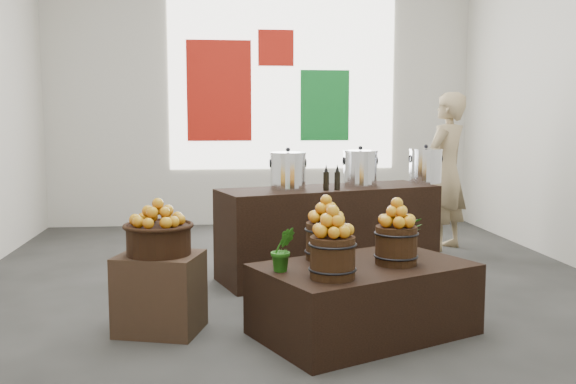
{
  "coord_description": "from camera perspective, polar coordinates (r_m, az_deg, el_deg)",
  "views": [
    {
      "loc": [
        -0.66,
        -5.66,
        1.55
      ],
      "look_at": [
        -0.06,
        -0.4,
        0.92
      ],
      "focal_mm": 40.0,
      "sensor_mm": 36.0,
      "label": 1
    }
  ],
  "objects": [
    {
      "name": "deco_green_right",
      "position": [
        9.26,
        3.28,
        7.69
      ],
      "size": [
        0.7,
        0.04,
        1.0
      ],
      "primitive_type": "cube",
      "color": "#137A2A",
      "rests_on": "back_wall"
    },
    {
      "name": "wicker_basket",
      "position": [
        4.67,
        -11.42,
        -4.2
      ],
      "size": [
        0.46,
        0.46,
        0.21
      ],
      "primitive_type": "cylinder",
      "color": "black",
      "rests_on": "crate"
    },
    {
      "name": "back_opening",
      "position": [
        9.2,
        -0.46,
        9.58
      ],
      "size": [
        3.2,
        0.02,
        2.4
      ],
      "primitive_type": "cube",
      "color": "white",
      "rests_on": "back_wall"
    },
    {
      "name": "apples_in_bucket_front_left",
      "position": [
        4.12,
        4.01,
        -2.65
      ],
      "size": [
        0.22,
        0.22,
        0.2
      ],
      "primitive_type": null,
      "color": "#981404",
      "rests_on": "apple_bucket_front_left"
    },
    {
      "name": "herb_garnish_right",
      "position": [
        4.96,
        10.31,
        -3.78
      ],
      "size": [
        0.26,
        0.23,
        0.29
      ],
      "primitive_type": "imported",
      "rotation": [
        0.0,
        0.0,
        -0.03
      ],
      "color": "#206014",
      "rests_on": "display_table"
    },
    {
      "name": "stock_pot_right",
      "position": [
        6.73,
        12.13,
        2.21
      ],
      "size": [
        0.33,
        0.33,
        0.33
      ],
      "primitive_type": "cylinder",
      "color": "silver",
      "rests_on": "counter"
    },
    {
      "name": "back_wall",
      "position": [
        9.19,
        -2.36,
        9.57
      ],
      "size": [
        6.0,
        0.04,
        4.0
      ],
      "primitive_type": "cube",
      "color": "beige",
      "rests_on": "ground"
    },
    {
      "name": "apples_in_bucket_rear",
      "position": [
        4.66,
        3.4,
        -1.55
      ],
      "size": [
        0.22,
        0.22,
        0.2
      ],
      "primitive_type": null,
      "color": "#981404",
      "rests_on": "apple_bucket_rear"
    },
    {
      "name": "apple_bucket_front_left",
      "position": [
        4.17,
        3.98,
        -5.82
      ],
      "size": [
        0.29,
        0.29,
        0.27
      ],
      "primitive_type": "cylinder",
      "color": "#341B0E",
      "rests_on": "display_table"
    },
    {
      "name": "apples_in_basket",
      "position": [
        4.64,
        -11.48,
        -1.78
      ],
      "size": [
        0.36,
        0.36,
        0.19
      ],
      "primitive_type": null,
      "color": "#981404",
      "rests_on": "wicker_basket"
    },
    {
      "name": "apples_in_bucket_front_right",
      "position": [
        4.56,
        9.64,
        -1.81
      ],
      "size": [
        0.22,
        0.22,
        0.2
      ],
      "primitive_type": null,
      "color": "#981404",
      "rests_on": "apple_bucket_front_right"
    },
    {
      "name": "herb_garnish_left",
      "position": [
        4.33,
        -0.46,
        -5.11
      ],
      "size": [
        0.19,
        0.16,
        0.3
      ],
      "primitive_type": "imported",
      "rotation": [
        0.0,
        0.0,
        0.16
      ],
      "color": "#206014",
      "rests_on": "display_table"
    },
    {
      "name": "stock_pot_center",
      "position": [
        6.31,
        6.43,
        2.03
      ],
      "size": [
        0.33,
        0.33,
        0.33
      ],
      "primitive_type": "cylinder",
      "color": "silver",
      "rests_on": "counter"
    },
    {
      "name": "deco_red_upper",
      "position": [
        9.22,
        -1.09,
        12.69
      ],
      "size": [
        0.5,
        0.04,
        0.5
      ],
      "primitive_type": "cube",
      "color": "#B8180E",
      "rests_on": "back_wall"
    },
    {
      "name": "crate",
      "position": [
        4.76,
        -11.31,
        -8.79
      ],
      "size": [
        0.68,
        0.61,
        0.57
      ],
      "primitive_type": "cube",
      "rotation": [
        0.0,
        0.0,
        -0.29
      ],
      "color": "#472D21",
      "rests_on": "ground"
    },
    {
      "name": "apple_bucket_rear",
      "position": [
        4.7,
        3.38,
        -4.37
      ],
      "size": [
        0.29,
        0.29,
        0.27
      ],
      "primitive_type": "cylinder",
      "color": "#341B0E",
      "rests_on": "display_table"
    },
    {
      "name": "counter",
      "position": [
        6.23,
        3.66,
        -3.57
      ],
      "size": [
        2.23,
        1.28,
        0.87
      ],
      "primitive_type": "cube",
      "rotation": [
        0.0,
        0.0,
        0.3
      ],
      "color": "black",
      "rests_on": "ground"
    },
    {
      "name": "ground",
      "position": [
        5.9,
        0.19,
        -8.46
      ],
      "size": [
        7.0,
        7.0,
        0.0
      ],
      "primitive_type": "plane",
      "color": "#3C3C3A",
      "rests_on": "ground"
    },
    {
      "name": "deco_red_left",
      "position": [
        9.13,
        -6.14,
        8.93
      ],
      "size": [
        0.9,
        0.04,
        1.4
      ],
      "primitive_type": "cube",
      "color": "#B8180E",
      "rests_on": "back_wall"
    },
    {
      "name": "oil_cruets",
      "position": [
        5.96,
        4.65,
        1.36
      ],
      "size": [
        0.16,
        0.1,
        0.24
      ],
      "primitive_type": null,
      "rotation": [
        0.0,
        0.0,
        0.3
      ],
      "color": "black",
      "rests_on": "counter"
    },
    {
      "name": "shopper",
      "position": [
        7.64,
        13.82,
        1.77
      ],
      "size": [
        0.79,
        0.76,
        1.82
      ],
      "primitive_type": "imported",
      "rotation": [
        0.0,
        0.0,
        3.85
      ],
      "color": "tan",
      "rests_on": "ground"
    },
    {
      "name": "display_table",
      "position": [
        4.66,
        6.76,
        -9.43
      ],
      "size": [
        1.71,
        1.43,
        0.51
      ],
      "primitive_type": "cube",
      "rotation": [
        0.0,
        0.0,
        0.43
      ],
      "color": "black",
      "rests_on": "ground"
    },
    {
      "name": "stock_pot_left",
      "position": [
        5.96,
        -0.0,
        1.79
      ],
      "size": [
        0.33,
        0.33,
        0.33
      ],
      "primitive_type": "cylinder",
      "color": "silver",
      "rests_on": "counter"
    },
    {
      "name": "apple_bucket_front_right",
      "position": [
        4.6,
        9.59,
        -4.69
      ],
      "size": [
        0.29,
        0.29,
        0.27
      ],
      "primitive_type": "cylinder",
      "color": "#341B0E",
      "rests_on": "display_table"
    }
  ]
}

